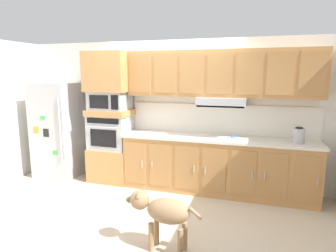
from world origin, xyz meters
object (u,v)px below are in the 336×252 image
microwave (110,101)px  electric_kettle (299,136)px  screwdriver (235,137)px  dog (161,211)px  built_in_oven (111,132)px  refrigerator (58,130)px

microwave → electric_kettle: 3.13m
microwave → screwdriver: microwave is taller
dog → screwdriver: bearing=-104.4°
built_in_oven → dog: 2.43m
refrigerator → electric_kettle: size_ratio=7.33×
microwave → dog: (1.56, -1.80, -1.00)m
built_in_oven → microwave: size_ratio=1.09×
screwdriver → refrigerator: bearing=-177.6°
built_in_oven → microwave: microwave is taller
screwdriver → electric_kettle: bearing=-7.2°
microwave → electric_kettle: microwave is taller
electric_kettle → refrigerator: bearing=-179.7°
electric_kettle → dog: 2.41m
built_in_oven → dog: (1.56, -1.80, -0.45)m
refrigerator → screwdriver: size_ratio=10.51×
built_in_oven → electric_kettle: built_in_oven is taller
electric_kettle → built_in_oven: bearing=179.1°
built_in_oven → microwave: bearing=-0.8°
built_in_oven → electric_kettle: 3.10m
microwave → dog: size_ratio=0.71×
microwave → dog: 2.59m
refrigerator → built_in_oven: bearing=3.6°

